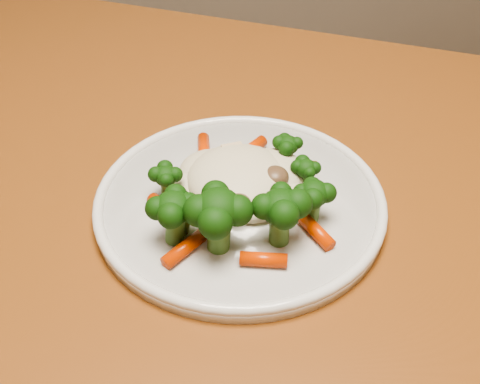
{
  "coord_description": "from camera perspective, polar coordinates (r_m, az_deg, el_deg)",
  "views": [
    {
      "loc": [
        0.1,
        -0.56,
        1.12
      ],
      "look_at": [
        0.13,
        -0.15,
        0.77
      ],
      "focal_mm": 45.0,
      "sensor_mm": 36.0,
      "label": 1
    }
  ],
  "objects": [
    {
      "name": "dining_table",
      "position": [
        0.63,
        -5.95,
        -8.41
      ],
      "size": [
        1.45,
        1.23,
        0.75
      ],
      "rotation": [
        0.0,
        0.0,
        -0.38
      ],
      "color": "brown",
      "rests_on": "ground"
    },
    {
      "name": "plate",
      "position": [
        0.56,
        0.0,
        -1.09
      ],
      "size": [
        0.27,
        0.27,
        0.01
      ],
      "primitive_type": "cylinder",
      "color": "silver",
      "rests_on": "dining_table"
    },
    {
      "name": "meal",
      "position": [
        0.53,
        -0.27,
        -0.02
      ],
      "size": [
        0.17,
        0.18,
        0.05
      ],
      "color": "beige",
      "rests_on": "plate"
    }
  ]
}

